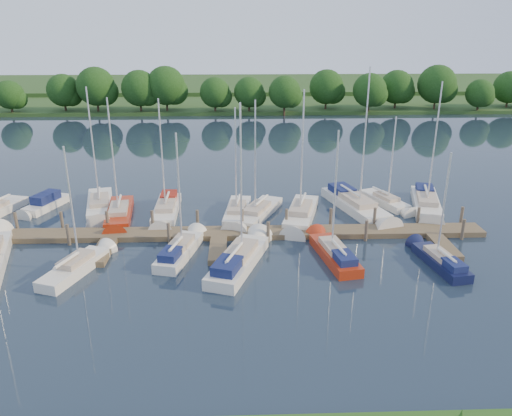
{
  "coord_description": "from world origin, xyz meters",
  "views": [
    {
      "loc": [
        1.57,
        -26.64,
        15.07
      ],
      "look_at": [
        2.76,
        8.0,
        2.2
      ],
      "focal_mm": 35.0,
      "sensor_mm": 36.0,
      "label": 1
    }
  ],
  "objects_px": {
    "dock": "(219,237)",
    "motorboat": "(45,205)",
    "sailboat_n_5": "(237,214)",
    "sailboat_s_2": "(180,251)"
  },
  "relations": [
    {
      "from": "dock",
      "to": "motorboat",
      "type": "height_order",
      "value": "motorboat"
    },
    {
      "from": "dock",
      "to": "motorboat",
      "type": "distance_m",
      "value": 16.79
    },
    {
      "from": "sailboat_n_5",
      "to": "sailboat_s_2",
      "type": "relative_size",
      "value": 1.06
    },
    {
      "from": "dock",
      "to": "motorboat",
      "type": "relative_size",
      "value": 7.44
    },
    {
      "from": "motorboat",
      "to": "sailboat_s_2",
      "type": "height_order",
      "value": "sailboat_s_2"
    },
    {
      "from": "sailboat_n_5",
      "to": "sailboat_s_2",
      "type": "bearing_deg",
      "value": 67.92
    },
    {
      "from": "sailboat_s_2",
      "to": "motorboat",
      "type": "bearing_deg",
      "value": 156.48
    },
    {
      "from": "motorboat",
      "to": "sailboat_s_2",
      "type": "distance_m",
      "value": 15.93
    },
    {
      "from": "dock",
      "to": "sailboat_s_2",
      "type": "height_order",
      "value": "sailboat_s_2"
    },
    {
      "from": "motorboat",
      "to": "sailboat_s_2",
      "type": "xyz_separation_m",
      "value": [
        12.65,
        -9.68,
        -0.03
      ]
    }
  ]
}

